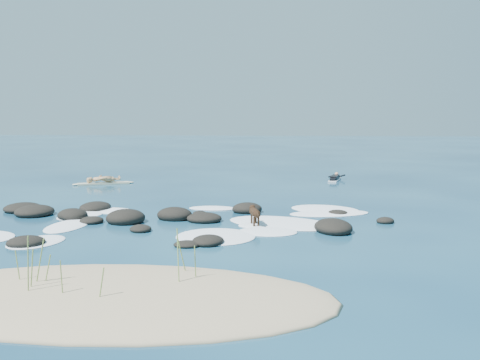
{
  "coord_description": "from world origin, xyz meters",
  "views": [
    {
      "loc": [
        3.38,
        -18.02,
        3.54
      ],
      "look_at": [
        1.5,
        4.0,
        0.9
      ],
      "focal_mm": 40.0,
      "sensor_mm": 36.0,
      "label": 1
    }
  ],
  "objects": [
    {
      "name": "reef_rocks",
      "position": [
        -1.88,
        -0.57,
        0.11
      ],
      "size": [
        14.47,
        7.74,
        0.59
      ],
      "color": "black",
      "rests_on": "ground"
    },
    {
      "name": "dune_grass",
      "position": [
        -0.4,
        -8.12,
        0.59
      ],
      "size": [
        3.6,
        1.99,
        1.22
      ],
      "color": "olive",
      "rests_on": "ground"
    },
    {
      "name": "breaking_foam",
      "position": [
        0.08,
        -0.84,
        0.01
      ],
      "size": [
        14.45,
        8.57,
        0.12
      ],
      "color": "white",
      "rests_on": "ground"
    },
    {
      "name": "dog",
      "position": [
        2.4,
        -1.04,
        0.45
      ],
      "size": [
        0.46,
        1.04,
        0.68
      ],
      "rotation": [
        0.0,
        0.0,
        1.85
      ],
      "color": "black",
      "rests_on": "ground"
    },
    {
      "name": "paddling_surfer_rig",
      "position": [
        6.12,
        11.76,
        0.13
      ],
      "size": [
        1.11,
        2.21,
        0.38
      ],
      "rotation": [
        0.0,
        0.0,
        1.34
      ],
      "color": "white",
      "rests_on": "ground"
    },
    {
      "name": "sand_dune",
      "position": [
        0.0,
        -8.2,
        0.0
      ],
      "size": [
        9.0,
        4.4,
        0.6
      ],
      "primitive_type": "ellipsoid",
      "color": "#9E8966",
      "rests_on": "ground"
    },
    {
      "name": "standing_surfer_rig",
      "position": [
        -6.11,
        9.01,
        0.71
      ],
      "size": [
        2.99,
        1.57,
        1.8
      ],
      "rotation": [
        0.0,
        0.0,
        0.42
      ],
      "color": "beige",
      "rests_on": "ground"
    },
    {
      "name": "ground",
      "position": [
        0.0,
        0.0,
        0.0
      ],
      "size": [
        160.0,
        160.0,
        0.0
      ],
      "primitive_type": "plane",
      "color": "#0A2642",
      "rests_on": "ground"
    }
  ]
}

